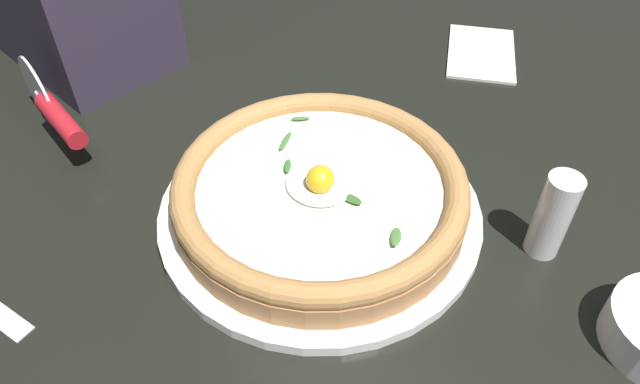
% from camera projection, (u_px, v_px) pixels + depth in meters
% --- Properties ---
extents(ground_plane, '(2.40, 2.40, 0.03)m').
position_uv_depth(ground_plane, '(288.00, 216.00, 0.61)').
color(ground_plane, black).
rests_on(ground_plane, ground).
extents(pizza_plate, '(0.32, 0.32, 0.01)m').
position_uv_depth(pizza_plate, '(320.00, 210.00, 0.59)').
color(pizza_plate, white).
rests_on(pizza_plate, ground).
extents(pizza, '(0.29, 0.29, 0.06)m').
position_uv_depth(pizza, '(320.00, 190.00, 0.57)').
color(pizza, '#AD7446').
rests_on(pizza, pizza_plate).
extents(pizza_cutter, '(0.16, 0.04, 0.09)m').
position_uv_depth(pizza_cutter, '(53.00, 110.00, 0.64)').
color(pizza_cutter, silver).
rests_on(pizza_cutter, ground).
extents(folded_napkin, '(0.14, 0.17, 0.01)m').
position_uv_depth(folded_napkin, '(481.00, 52.00, 0.81)').
color(folded_napkin, white).
rests_on(folded_napkin, ground).
extents(pepper_shaker, '(0.03, 0.03, 0.09)m').
position_uv_depth(pepper_shaker, '(553.00, 216.00, 0.53)').
color(pepper_shaker, silver).
rests_on(pepper_shaker, ground).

